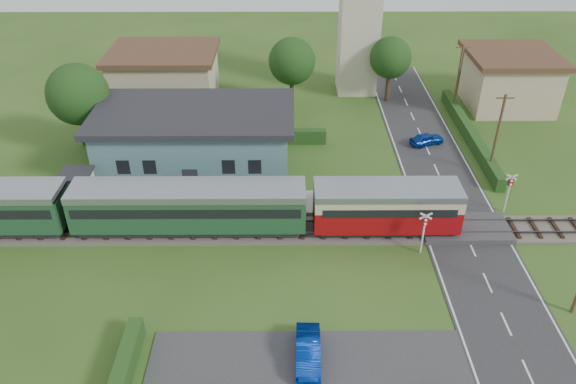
{
  "coord_description": "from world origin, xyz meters",
  "views": [
    {
      "loc": [
        -2.67,
        -29.93,
        23.84
      ],
      "look_at": [
        -2.49,
        4.0,
        2.05
      ],
      "focal_mm": 35.0,
      "sensor_mm": 36.0,
      "label": 1
    }
  ],
  "objects_px": {
    "house_west": "(165,76)",
    "car_park_blue": "(308,351)",
    "equipment_hut": "(78,187)",
    "crossing_signal_far": "(509,187)",
    "station_building": "(196,139)",
    "pedestrian_far": "(78,194)",
    "pedestrian_near": "(267,192)",
    "train": "(143,207)",
    "car_on_road": "(427,139)",
    "house_east": "(508,79)",
    "crossing_signal_near": "(424,227)"
  },
  "relations": [
    {
      "from": "house_west",
      "to": "car_park_blue",
      "type": "height_order",
      "value": "house_west"
    },
    {
      "from": "equipment_hut",
      "to": "crossing_signal_far",
      "type": "relative_size",
      "value": 0.78
    },
    {
      "from": "station_building",
      "to": "pedestrian_far",
      "type": "height_order",
      "value": "station_building"
    },
    {
      "from": "car_park_blue",
      "to": "pedestrian_near",
      "type": "height_order",
      "value": "pedestrian_near"
    },
    {
      "from": "equipment_hut",
      "to": "crossing_signal_far",
      "type": "distance_m",
      "value": 31.61
    },
    {
      "from": "train",
      "to": "station_building",
      "type": "bearing_deg",
      "value": 74.5
    },
    {
      "from": "equipment_hut",
      "to": "pedestrian_far",
      "type": "bearing_deg",
      "value": -91.89
    },
    {
      "from": "equipment_hut",
      "to": "car_on_road",
      "type": "height_order",
      "value": "equipment_hut"
    },
    {
      "from": "crossing_signal_far",
      "to": "pedestrian_near",
      "type": "distance_m",
      "value": 17.68
    },
    {
      "from": "train",
      "to": "pedestrian_far",
      "type": "distance_m",
      "value": 6.29
    },
    {
      "from": "equipment_hut",
      "to": "house_west",
      "type": "distance_m",
      "value": 20.05
    },
    {
      "from": "station_building",
      "to": "pedestrian_near",
      "type": "distance_m",
      "value": 8.47
    },
    {
      "from": "house_east",
      "to": "house_west",
      "type": "bearing_deg",
      "value": 178.36
    },
    {
      "from": "train",
      "to": "equipment_hut",
      "type": "bearing_deg",
      "value": 149.84
    },
    {
      "from": "house_west",
      "to": "house_east",
      "type": "distance_m",
      "value": 35.01
    },
    {
      "from": "house_west",
      "to": "car_park_blue",
      "type": "distance_m",
      "value": 37.11
    },
    {
      "from": "train",
      "to": "pedestrian_near",
      "type": "height_order",
      "value": "train"
    },
    {
      "from": "house_east",
      "to": "pedestrian_near",
      "type": "bearing_deg",
      "value": -141.84
    },
    {
      "from": "train",
      "to": "car_on_road",
      "type": "relative_size",
      "value": 13.81
    },
    {
      "from": "train",
      "to": "crossing_signal_near",
      "type": "height_order",
      "value": "train"
    },
    {
      "from": "pedestrian_near",
      "to": "train",
      "type": "bearing_deg",
      "value": 30.3
    },
    {
      "from": "equipment_hut",
      "to": "pedestrian_near",
      "type": "xyz_separation_m",
      "value": [
        13.95,
        -0.1,
        -0.36
      ]
    },
    {
      "from": "crossing_signal_far",
      "to": "car_on_road",
      "type": "xyz_separation_m",
      "value": [
        -3.51,
        10.69,
        -1.56
      ]
    },
    {
      "from": "equipment_hut",
      "to": "car_on_road",
      "type": "xyz_separation_m",
      "value": [
        28.09,
        9.88,
        -1.16
      ]
    },
    {
      "from": "car_park_blue",
      "to": "pedestrian_near",
      "type": "xyz_separation_m",
      "value": [
        -2.56,
        14.6,
        0.7
      ]
    },
    {
      "from": "crossing_signal_near",
      "to": "car_on_road",
      "type": "bearing_deg",
      "value": 76.61
    },
    {
      "from": "car_on_road",
      "to": "crossing_signal_far",
      "type": "bearing_deg",
      "value": 177.11
    },
    {
      "from": "station_building",
      "to": "pedestrian_far",
      "type": "xyz_separation_m",
      "value": [
        -8.01,
        -6.08,
        -1.32
      ]
    },
    {
      "from": "station_building",
      "to": "crossing_signal_near",
      "type": "xyz_separation_m",
      "value": [
        16.4,
        -11.4,
        -0.55
      ]
    },
    {
      "from": "pedestrian_near",
      "to": "house_west",
      "type": "bearing_deg",
      "value": -51.05
    },
    {
      "from": "house_west",
      "to": "crossing_signal_far",
      "type": "relative_size",
      "value": 3.3
    },
    {
      "from": "crossing_signal_far",
      "to": "pedestrian_far",
      "type": "relative_size",
      "value": 1.77
    },
    {
      "from": "crossing_signal_far",
      "to": "pedestrian_near",
      "type": "xyz_separation_m",
      "value": [
        -17.65,
        0.71,
        -0.75
      ]
    },
    {
      "from": "car_park_blue",
      "to": "pedestrian_far",
      "type": "bearing_deg",
      "value": 140.26
    },
    {
      "from": "house_east",
      "to": "car_on_road",
      "type": "xyz_separation_m",
      "value": [
        -9.91,
        -8.92,
        -2.21
      ]
    },
    {
      "from": "train",
      "to": "car_park_blue",
      "type": "height_order",
      "value": "train"
    },
    {
      "from": "house_west",
      "to": "pedestrian_near",
      "type": "bearing_deg",
      "value": -61.19
    },
    {
      "from": "train",
      "to": "house_east",
      "type": "relative_size",
      "value": 4.91
    },
    {
      "from": "car_on_road",
      "to": "car_park_blue",
      "type": "xyz_separation_m",
      "value": [
        -11.58,
        -24.58,
        0.11
      ]
    },
    {
      "from": "crossing_signal_far",
      "to": "car_park_blue",
      "type": "relative_size",
      "value": 0.88
    },
    {
      "from": "equipment_hut",
      "to": "crossing_signal_far",
      "type": "bearing_deg",
      "value": -1.46
    },
    {
      "from": "equipment_hut",
      "to": "car_on_road",
      "type": "bearing_deg",
      "value": 19.38
    },
    {
      "from": "house_east",
      "to": "pedestrian_far",
      "type": "distance_m",
      "value": 42.55
    },
    {
      "from": "house_east",
      "to": "pedestrian_near",
      "type": "height_order",
      "value": "house_east"
    },
    {
      "from": "equipment_hut",
      "to": "house_east",
      "type": "bearing_deg",
      "value": 26.32
    },
    {
      "from": "equipment_hut",
      "to": "crossing_signal_near",
      "type": "bearing_deg",
      "value": -12.94
    },
    {
      "from": "house_west",
      "to": "house_east",
      "type": "xyz_separation_m",
      "value": [
        35.0,
        -1.0,
        0.0
      ]
    },
    {
      "from": "pedestrian_near",
      "to": "pedestrian_far",
      "type": "height_order",
      "value": "pedestrian_near"
    },
    {
      "from": "station_building",
      "to": "house_west",
      "type": "relative_size",
      "value": 1.48
    },
    {
      "from": "station_building",
      "to": "crossing_signal_near",
      "type": "distance_m",
      "value": 19.98
    }
  ]
}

